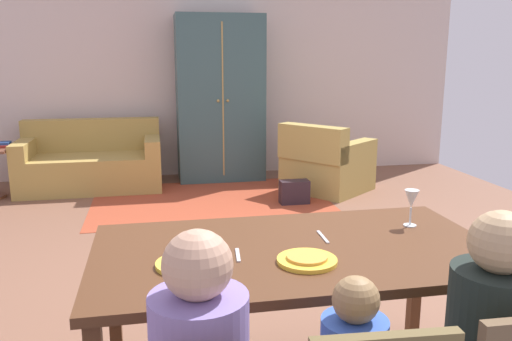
{
  "coord_description": "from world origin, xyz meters",
  "views": [
    {
      "loc": [
        -0.69,
        -3.48,
        1.6
      ],
      "look_at": [
        -0.04,
        -0.14,
        0.85
      ],
      "focal_mm": 36.9,
      "sensor_mm": 36.0,
      "label": 1
    }
  ],
  "objects_px": {
    "plate_near_man": "(186,264)",
    "book_upper": "(0,143)",
    "armchair": "(325,165)",
    "handbag": "(294,192)",
    "plate_near_child": "(307,260)",
    "armoire": "(220,99)",
    "book_lower": "(0,146)",
    "wine_glass": "(411,200)",
    "couch": "(91,164)",
    "dining_table": "(295,262)"
  },
  "relations": [
    {
      "from": "plate_near_man",
      "to": "book_upper",
      "type": "height_order",
      "value": "plate_near_man"
    },
    {
      "from": "armchair",
      "to": "handbag",
      "type": "bearing_deg",
      "value": -137.44
    },
    {
      "from": "plate_near_man",
      "to": "plate_near_child",
      "type": "bearing_deg",
      "value": -6.96
    },
    {
      "from": "plate_near_man",
      "to": "handbag",
      "type": "relative_size",
      "value": 0.78
    },
    {
      "from": "armoire",
      "to": "book_lower",
      "type": "xyz_separation_m",
      "value": [
        -2.57,
        -0.45,
        -0.46
      ]
    },
    {
      "from": "plate_near_child",
      "to": "wine_glass",
      "type": "xyz_separation_m",
      "value": [
        0.64,
        0.36,
        0.12
      ]
    },
    {
      "from": "plate_near_man",
      "to": "couch",
      "type": "relative_size",
      "value": 0.15
    },
    {
      "from": "handbag",
      "to": "book_lower",
      "type": "bearing_deg",
      "value": 164.02
    },
    {
      "from": "plate_near_man",
      "to": "couch",
      "type": "xyz_separation_m",
      "value": [
        -0.87,
        4.53,
        -0.47
      ]
    },
    {
      "from": "plate_near_child",
      "to": "armoire",
      "type": "height_order",
      "value": "armoire"
    },
    {
      "from": "plate_near_child",
      "to": "book_upper",
      "type": "bearing_deg",
      "value": 117.91
    },
    {
      "from": "book_lower",
      "to": "book_upper",
      "type": "distance_m",
      "value": 0.04
    },
    {
      "from": "armoire",
      "to": "armchair",
      "type": "bearing_deg",
      "value": -38.31
    },
    {
      "from": "handbag",
      "to": "book_upper",
      "type": "bearing_deg",
      "value": 163.55
    },
    {
      "from": "couch",
      "to": "armchair",
      "type": "relative_size",
      "value": 1.38
    },
    {
      "from": "couch",
      "to": "handbag",
      "type": "distance_m",
      "value": 2.54
    },
    {
      "from": "dining_table",
      "to": "plate_near_child",
      "type": "bearing_deg",
      "value": -90.0
    },
    {
      "from": "dining_table",
      "to": "couch",
      "type": "distance_m",
      "value": 4.63
    },
    {
      "from": "book_lower",
      "to": "dining_table",
      "type": "bearing_deg",
      "value": -61.0
    },
    {
      "from": "book_lower",
      "to": "armoire",
      "type": "bearing_deg",
      "value": 9.92
    },
    {
      "from": "wine_glass",
      "to": "book_upper",
      "type": "distance_m",
      "value": 5.01
    },
    {
      "from": "dining_table",
      "to": "wine_glass",
      "type": "bearing_deg",
      "value": 15.63
    },
    {
      "from": "plate_near_man",
      "to": "couch",
      "type": "distance_m",
      "value": 4.64
    },
    {
      "from": "armoire",
      "to": "book_lower",
      "type": "bearing_deg",
      "value": -170.08
    },
    {
      "from": "couch",
      "to": "armoire",
      "type": "height_order",
      "value": "armoire"
    },
    {
      "from": "dining_table",
      "to": "book_upper",
      "type": "relative_size",
      "value": 8.12
    },
    {
      "from": "plate_near_man",
      "to": "armoire",
      "type": "xyz_separation_m",
      "value": [
        0.75,
        4.74,
        0.28
      ]
    },
    {
      "from": "dining_table",
      "to": "plate_near_man",
      "type": "relative_size",
      "value": 7.15
    },
    {
      "from": "plate_near_child",
      "to": "armchair",
      "type": "bearing_deg",
      "value": 70.29
    },
    {
      "from": "armoire",
      "to": "book_upper",
      "type": "height_order",
      "value": "armoire"
    },
    {
      "from": "plate_near_child",
      "to": "couch",
      "type": "xyz_separation_m",
      "value": [
        -1.36,
        4.59,
        -0.47
      ]
    },
    {
      "from": "plate_near_child",
      "to": "book_lower",
      "type": "xyz_separation_m",
      "value": [
        -2.31,
        4.35,
        -0.18
      ]
    },
    {
      "from": "plate_near_child",
      "to": "book_lower",
      "type": "height_order",
      "value": "plate_near_child"
    },
    {
      "from": "armchair",
      "to": "book_upper",
      "type": "height_order",
      "value": "armchair"
    },
    {
      "from": "book_upper",
      "to": "dining_table",
      "type": "bearing_deg",
      "value": -61.08
    },
    {
      "from": "dining_table",
      "to": "armchair",
      "type": "distance_m",
      "value": 3.99
    },
    {
      "from": "plate_near_child",
      "to": "book_lower",
      "type": "bearing_deg",
      "value": 117.99
    },
    {
      "from": "wine_glass",
      "to": "armchair",
      "type": "bearing_deg",
      "value": 77.97
    },
    {
      "from": "dining_table",
      "to": "plate_near_child",
      "type": "relative_size",
      "value": 7.15
    },
    {
      "from": "dining_table",
      "to": "plate_near_man",
      "type": "xyz_separation_m",
      "value": [
        -0.49,
        -0.12,
        0.08
      ]
    },
    {
      "from": "dining_table",
      "to": "wine_glass",
      "type": "height_order",
      "value": "wine_glass"
    },
    {
      "from": "book_upper",
      "to": "armoire",
      "type": "bearing_deg",
      "value": 9.21
    },
    {
      "from": "plate_near_man",
      "to": "armchair",
      "type": "height_order",
      "value": "armchair"
    },
    {
      "from": "plate_near_child",
      "to": "handbag",
      "type": "height_order",
      "value": "plate_near_child"
    },
    {
      "from": "couch",
      "to": "book_lower",
      "type": "xyz_separation_m",
      "value": [
        -0.95,
        -0.24,
        0.29
      ]
    },
    {
      "from": "dining_table",
      "to": "book_upper",
      "type": "xyz_separation_m",
      "value": [
        -2.32,
        4.2,
        -0.07
      ]
    },
    {
      "from": "plate_near_child",
      "to": "wine_glass",
      "type": "distance_m",
      "value": 0.75
    },
    {
      "from": "book_upper",
      "to": "plate_near_child",
      "type": "bearing_deg",
      "value": -62.09
    },
    {
      "from": "armchair",
      "to": "handbag",
      "type": "distance_m",
      "value": 0.71
    },
    {
      "from": "book_lower",
      "to": "handbag",
      "type": "bearing_deg",
      "value": -15.98
    }
  ]
}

